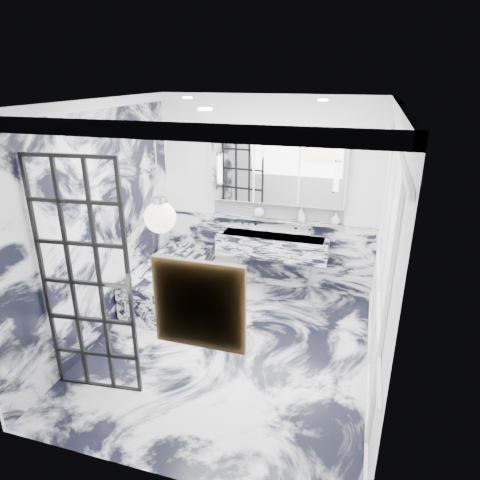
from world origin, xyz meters
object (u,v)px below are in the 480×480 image
(trough_sink, at_px, (273,246))
(mirror_cabinet, at_px, (277,168))
(crittall_door, at_px, (86,283))
(bathtub, at_px, (171,282))

(trough_sink, bearing_deg, mirror_cabinet, 90.00)
(crittall_door, relative_size, bathtub, 1.46)
(trough_sink, distance_m, mirror_cabinet, 1.10)
(trough_sink, height_order, bathtub, trough_sink)
(trough_sink, height_order, mirror_cabinet, mirror_cabinet)
(crittall_door, relative_size, mirror_cabinet, 1.27)
(mirror_cabinet, bearing_deg, crittall_door, -114.66)
(trough_sink, distance_m, bathtub, 1.55)
(crittall_door, relative_size, trough_sink, 1.51)
(crittall_door, xyz_separation_m, trough_sink, (1.25, 2.56, -0.47))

